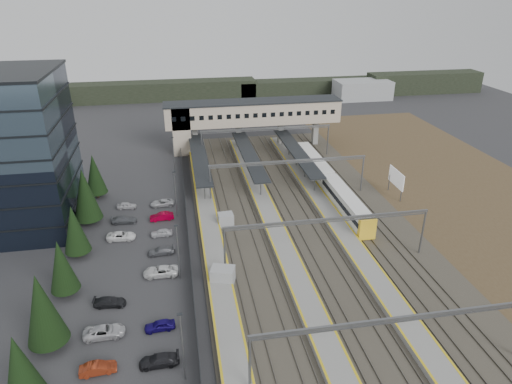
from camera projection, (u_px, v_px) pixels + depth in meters
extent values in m
plane|color=#2B2B2D|center=(232.00, 242.00, 68.62)|extent=(220.00, 220.00, 0.00)
cone|color=black|center=(21.00, 370.00, 39.86)|extent=(3.90, 3.90, 7.50)
cylinder|color=black|center=(50.00, 342.00, 48.75)|extent=(0.44, 0.44, 1.20)
cone|color=black|center=(42.00, 308.00, 46.86)|extent=(4.26, 4.26, 8.20)
cylinder|color=black|center=(67.00, 291.00, 56.79)|extent=(0.44, 0.44, 1.20)
cone|color=black|center=(61.00, 265.00, 55.20)|extent=(3.54, 3.54, 6.80)
cylinder|color=black|center=(79.00, 253.00, 64.84)|extent=(0.44, 0.44, 1.20)
cone|color=black|center=(75.00, 229.00, 63.21)|extent=(3.64, 3.64, 7.00)
cylinder|color=black|center=(90.00, 220.00, 73.78)|extent=(0.44, 0.44, 1.20)
cone|color=black|center=(85.00, 194.00, 71.83)|extent=(4.42, 4.42, 8.50)
cylinder|color=black|center=(98.00, 194.00, 82.72)|extent=(0.44, 0.44, 1.20)
cone|color=black|center=(95.00, 174.00, 81.04)|extent=(3.74, 3.74, 7.20)
imported|color=maroon|center=(98.00, 368.00, 45.43)|extent=(3.70, 1.57, 1.19)
imported|color=#BABABE|center=(104.00, 332.00, 50.16)|extent=(4.53, 2.17, 1.25)
imported|color=black|center=(110.00, 302.00, 54.92)|extent=(3.96, 1.92, 1.11)
imported|color=white|center=(121.00, 236.00, 69.12)|extent=(4.46, 2.34, 1.20)
imported|color=#505358|center=(124.00, 220.00, 73.86)|extent=(4.08, 1.74, 1.17)
imported|color=silver|center=(127.00, 206.00, 78.61)|extent=(3.43, 1.62, 1.13)
imported|color=black|center=(159.00, 360.00, 46.40)|extent=(4.09, 1.69, 1.18)
imported|color=#15095E|center=(160.00, 325.00, 51.14)|extent=(3.50, 1.60, 1.16)
imported|color=white|center=(161.00, 271.00, 60.59)|extent=(4.72, 2.35, 1.28)
imported|color=#5A5C61|center=(161.00, 251.00, 65.36)|extent=(3.98, 1.82, 1.13)
imported|color=silver|center=(161.00, 233.00, 70.10)|extent=(3.34, 1.41, 1.13)
imported|color=#9E0023|center=(162.00, 216.00, 74.80)|extent=(3.97, 1.69, 1.27)
imported|color=silver|center=(162.00, 203.00, 79.57)|extent=(4.14, 2.07, 1.13)
cylinder|color=slate|center=(182.00, 348.00, 43.32)|extent=(0.16, 0.16, 8.00)
cube|color=black|center=(179.00, 314.00, 41.64)|extent=(0.50, 0.25, 0.15)
cylinder|color=slate|center=(178.00, 253.00, 58.51)|extent=(0.16, 0.16, 8.00)
cube|color=black|center=(176.00, 225.00, 56.84)|extent=(0.50, 0.25, 0.15)
cylinder|color=slate|center=(176.00, 194.00, 74.60)|extent=(0.16, 0.16, 8.00)
cube|color=black|center=(174.00, 172.00, 72.93)|extent=(0.50, 0.25, 0.15)
cylinder|color=slate|center=(174.00, 157.00, 90.69)|extent=(0.16, 0.16, 8.00)
cube|color=black|center=(172.00, 138.00, 89.02)|extent=(0.50, 0.25, 0.15)
cube|color=#26282B|center=(187.00, 224.00, 71.63)|extent=(0.08, 90.00, 2.00)
cube|color=#989B9C|center=(223.00, 276.00, 58.57)|extent=(3.46, 2.95, 2.45)
cube|color=#989B9C|center=(226.00, 220.00, 72.74)|extent=(2.46, 2.08, 2.18)
cube|color=#3D372E|center=(301.00, 219.00, 74.98)|extent=(34.00, 90.00, 0.20)
cube|color=#59544C|center=(224.00, 225.00, 72.86)|extent=(0.08, 90.00, 0.14)
cube|color=#59544C|center=(233.00, 224.00, 73.09)|extent=(0.08, 90.00, 0.14)
cube|color=#59544C|center=(249.00, 223.00, 73.50)|extent=(0.08, 90.00, 0.14)
cube|color=#59544C|center=(257.00, 222.00, 73.73)|extent=(0.08, 90.00, 0.14)
cube|color=#59544C|center=(285.00, 220.00, 74.47)|extent=(0.08, 90.00, 0.14)
cube|color=#59544C|center=(293.00, 219.00, 74.70)|extent=(0.08, 90.00, 0.14)
cube|color=#59544C|center=(308.00, 218.00, 75.11)|extent=(0.08, 90.00, 0.14)
cube|color=#59544C|center=(317.00, 217.00, 75.34)|extent=(0.08, 90.00, 0.14)
cube|color=#59544C|center=(343.00, 215.00, 76.07)|extent=(0.08, 90.00, 0.14)
cube|color=#59544C|center=(351.00, 214.00, 76.30)|extent=(0.08, 90.00, 0.14)
cube|color=#59544C|center=(366.00, 213.00, 76.72)|extent=(0.08, 90.00, 0.14)
cube|color=#59544C|center=(374.00, 212.00, 76.95)|extent=(0.08, 90.00, 0.14)
cube|color=gray|center=(210.00, 225.00, 72.42)|extent=(3.20, 82.00, 0.90)
cube|color=gold|center=(200.00, 224.00, 72.00)|extent=(0.25, 82.00, 0.02)
cube|color=gold|center=(219.00, 222.00, 72.46)|extent=(0.25, 82.00, 0.02)
cube|color=gray|center=(271.00, 220.00, 74.03)|extent=(3.20, 82.00, 0.90)
cube|color=gold|center=(262.00, 218.00, 73.60)|extent=(0.25, 82.00, 0.02)
cube|color=gold|center=(280.00, 217.00, 74.07)|extent=(0.25, 82.00, 0.02)
cube|color=gray|center=(330.00, 215.00, 75.64)|extent=(3.20, 82.00, 0.90)
cube|color=gold|center=(322.00, 213.00, 75.21)|extent=(0.25, 82.00, 0.02)
cube|color=gold|center=(339.00, 212.00, 75.68)|extent=(0.25, 82.00, 0.02)
cube|color=black|center=(199.00, 157.00, 90.60)|extent=(3.00, 30.00, 0.25)
cube|color=slate|center=(199.00, 158.00, 90.67)|extent=(3.10, 30.00, 0.12)
cylinder|color=slate|center=(205.00, 191.00, 79.65)|extent=(0.20, 0.20, 3.10)
cylinder|color=slate|center=(202.00, 177.00, 85.46)|extent=(0.20, 0.20, 3.10)
cylinder|color=slate|center=(200.00, 165.00, 91.27)|extent=(0.20, 0.20, 3.10)
cylinder|color=slate|center=(198.00, 154.00, 97.08)|extent=(0.20, 0.20, 3.10)
cylinder|color=slate|center=(196.00, 144.00, 102.89)|extent=(0.20, 0.20, 3.10)
cube|color=black|center=(249.00, 154.00, 92.21)|extent=(3.00, 30.00, 0.25)
cube|color=slate|center=(249.00, 155.00, 92.27)|extent=(3.10, 30.00, 0.12)
cylinder|color=slate|center=(261.00, 187.00, 81.26)|extent=(0.20, 0.20, 3.10)
cylinder|color=slate|center=(254.00, 173.00, 87.07)|extent=(0.20, 0.20, 3.10)
cylinder|color=slate|center=(249.00, 161.00, 92.88)|extent=(0.20, 0.20, 3.10)
cylinder|color=slate|center=(244.00, 151.00, 98.69)|extent=(0.20, 0.20, 3.10)
cylinder|color=slate|center=(240.00, 141.00, 104.50)|extent=(0.20, 0.20, 3.10)
cube|color=black|center=(297.00, 151.00, 93.82)|extent=(3.00, 30.00, 0.25)
cube|color=slate|center=(297.00, 152.00, 93.88)|extent=(3.10, 30.00, 0.12)
cylinder|color=slate|center=(315.00, 183.00, 82.87)|extent=(0.20, 0.20, 3.10)
cylinder|color=slate|center=(305.00, 170.00, 88.68)|extent=(0.20, 0.20, 3.10)
cylinder|color=slate|center=(296.00, 158.00, 94.49)|extent=(0.20, 0.20, 3.10)
cylinder|color=slate|center=(289.00, 148.00, 100.30)|extent=(0.20, 0.20, 3.10)
cylinder|color=slate|center=(282.00, 139.00, 106.11)|extent=(0.20, 0.20, 3.10)
cube|color=#B8A68C|center=(253.00, 112.00, 104.30)|extent=(40.00, 6.00, 5.00)
cube|color=black|center=(253.00, 101.00, 103.23)|extent=(40.40, 6.40, 0.30)
cube|color=#B8A68C|center=(181.00, 129.00, 102.90)|extent=(4.00, 6.00, 11.00)
cube|color=black|center=(174.00, 119.00, 98.67)|extent=(1.00, 0.06, 1.00)
cube|color=black|center=(183.00, 119.00, 98.99)|extent=(1.00, 0.06, 1.00)
cube|color=black|center=(192.00, 118.00, 99.31)|extent=(1.00, 0.06, 1.00)
cube|color=black|center=(202.00, 118.00, 99.63)|extent=(1.00, 0.06, 1.00)
cube|color=black|center=(211.00, 118.00, 99.95)|extent=(1.00, 0.06, 1.00)
cube|color=black|center=(220.00, 117.00, 100.27)|extent=(1.00, 0.06, 1.00)
cube|color=black|center=(229.00, 117.00, 100.59)|extent=(1.00, 0.06, 1.00)
cube|color=black|center=(238.00, 116.00, 100.92)|extent=(1.00, 0.06, 1.00)
cube|color=black|center=(247.00, 116.00, 101.24)|extent=(1.00, 0.06, 1.00)
cube|color=black|center=(255.00, 115.00, 101.56)|extent=(1.00, 0.06, 1.00)
cube|color=black|center=(264.00, 115.00, 101.88)|extent=(1.00, 0.06, 1.00)
cube|color=black|center=(273.00, 115.00, 102.20)|extent=(1.00, 0.06, 1.00)
cube|color=black|center=(282.00, 114.00, 102.52)|extent=(1.00, 0.06, 1.00)
cube|color=black|center=(290.00, 114.00, 102.84)|extent=(1.00, 0.06, 1.00)
cube|color=black|center=(299.00, 113.00, 103.16)|extent=(1.00, 0.06, 1.00)
cube|color=black|center=(307.00, 113.00, 103.49)|extent=(1.00, 0.06, 1.00)
cube|color=black|center=(316.00, 113.00, 103.81)|extent=(1.00, 0.06, 1.00)
cube|color=black|center=(324.00, 112.00, 104.13)|extent=(1.00, 0.06, 1.00)
cube|color=black|center=(333.00, 112.00, 104.45)|extent=(1.00, 0.06, 1.00)
cube|color=gray|center=(189.00, 139.00, 104.19)|extent=(1.20, 1.60, 6.00)
cube|color=gray|center=(195.00, 139.00, 104.43)|extent=(1.20, 1.60, 6.00)
cube|color=gray|center=(238.00, 136.00, 106.04)|extent=(1.20, 1.60, 6.00)
cube|color=gray|center=(280.00, 134.00, 107.64)|extent=(1.20, 1.60, 6.00)
cube|color=gray|center=(315.00, 132.00, 109.01)|extent=(1.20, 1.60, 6.00)
cylinder|color=slate|center=(250.00, 367.00, 41.81)|extent=(0.28, 0.28, 7.00)
cube|color=slate|center=(397.00, 319.00, 42.59)|extent=(28.40, 0.25, 0.35)
cube|color=slate|center=(397.00, 322.00, 42.76)|extent=(28.40, 0.12, 0.12)
cylinder|color=slate|center=(225.00, 252.00, 59.69)|extent=(0.28, 0.28, 7.00)
cylinder|color=slate|center=(422.00, 233.00, 64.18)|extent=(0.28, 0.28, 7.00)
cube|color=slate|center=(329.00, 219.00, 60.47)|extent=(28.40, 0.25, 0.35)
cube|color=slate|center=(329.00, 222.00, 60.64)|extent=(28.40, 0.12, 0.12)
cylinder|color=slate|center=(210.00, 185.00, 79.35)|extent=(0.28, 0.28, 7.00)
cylinder|color=slate|center=(362.00, 174.00, 83.85)|extent=(0.28, 0.28, 7.00)
cube|color=slate|center=(289.00, 161.00, 80.14)|extent=(28.40, 0.25, 0.35)
cube|color=slate|center=(289.00, 163.00, 80.30)|extent=(28.40, 0.12, 0.12)
cylinder|color=slate|center=(202.00, 148.00, 97.23)|extent=(0.28, 0.28, 7.00)
cylinder|color=slate|center=(328.00, 140.00, 101.73)|extent=(0.28, 0.28, 7.00)
cube|color=slate|center=(266.00, 128.00, 98.02)|extent=(28.40, 0.25, 0.35)
cube|color=slate|center=(266.00, 130.00, 98.18)|extent=(28.40, 0.12, 0.12)
cube|color=white|center=(346.00, 203.00, 76.30)|extent=(2.60, 17.98, 3.34)
cube|color=black|center=(346.00, 201.00, 76.14)|extent=(2.66, 17.38, 0.84)
cube|color=slate|center=(345.00, 211.00, 76.90)|extent=(2.23, 16.58, 0.46)
cube|color=white|center=(314.00, 164.00, 92.91)|extent=(2.60, 17.98, 3.34)
cube|color=black|center=(314.00, 162.00, 92.75)|extent=(2.66, 17.38, 0.84)
cube|color=slate|center=(313.00, 170.00, 93.51)|extent=(2.23, 16.58, 0.46)
cube|color=yellow|center=(367.00, 229.00, 68.35)|extent=(2.62, 0.90, 3.34)
cylinder|color=slate|center=(401.00, 193.00, 80.71)|extent=(0.20, 0.20, 3.15)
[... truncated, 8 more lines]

